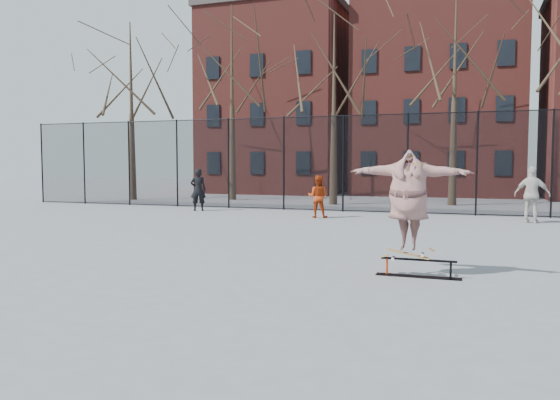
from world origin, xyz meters
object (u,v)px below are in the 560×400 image
(bystander_black, at_px, (198,190))
(bystander_white, at_px, (532,195))
(skateboard, at_px, (408,255))
(skate_rail, at_px, (418,270))
(bystander_red, at_px, (318,197))
(skater, at_px, (409,203))

(bystander_black, distance_m, bystander_white, 12.83)
(skateboard, height_order, bystander_white, bystander_white)
(skate_rail, height_order, skateboard, skateboard)
(skate_rail, xyz_separation_m, bystander_red, (-4.49, 9.48, 0.65))
(skate_rail, distance_m, skater, 1.21)
(bystander_red, bearing_deg, skate_rail, 110.85)
(skate_rail, relative_size, bystander_red, 0.96)
(bystander_black, bearing_deg, skater, 110.14)
(skater, relative_size, bystander_black, 1.24)
(bystander_black, xyz_separation_m, bystander_red, (5.53, -1.09, -0.11))
(skateboard, relative_size, bystander_black, 0.46)
(bystander_white, bearing_deg, skate_rail, 88.24)
(skateboard, relative_size, skater, 0.37)
(skate_rail, height_order, bystander_white, bystander_white)
(bystander_white, bearing_deg, bystander_red, 19.23)
(skater, relative_size, bystander_white, 1.15)
(bystander_black, bearing_deg, skate_rail, 110.68)
(skateboard, distance_m, bystander_white, 10.64)
(bystander_black, bearing_deg, bystander_red, 146.07)
(bystander_red, bearing_deg, bystander_white, -178.87)
(bystander_black, height_order, bystander_white, bystander_white)
(skater, bearing_deg, skate_rail, 3.57)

